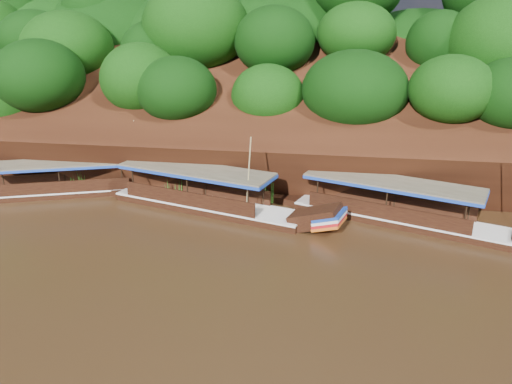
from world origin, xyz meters
TOP-DOWN VIEW (x-y plane):
  - ground at (0.00, 0.00)m, footprint 160.00×160.00m
  - riverbank at (-0.01, 22.73)m, footprint 120.00×30.06m
  - boat_0 at (10.49, 6.79)m, footprint 15.29×7.19m
  - boat_1 at (-1.49, 7.13)m, footprint 15.14×6.31m
  - boat_2 at (-11.28, 8.99)m, footprint 14.40×6.74m
  - reeds at (-2.95, 9.43)m, footprint 50.03×2.69m

SIDE VIEW (x-z plane):
  - ground at x=0.00m, z-range 0.00..0.00m
  - boat_2 at x=-11.28m, z-range -2.18..3.22m
  - boat_0 at x=10.49m, z-range -2.74..3.88m
  - boat_1 at x=-1.49m, z-range -2.29..3.47m
  - reeds at x=-2.95m, z-range -0.08..1.87m
  - riverbank at x=-0.01m, z-range -7.81..11.59m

